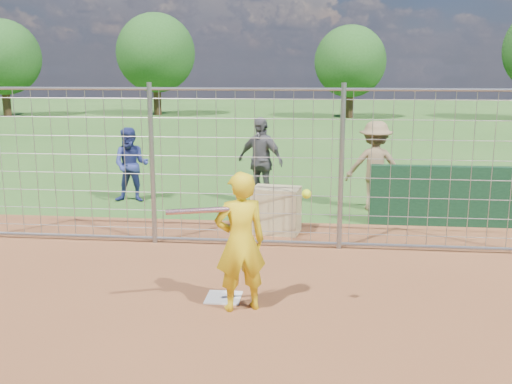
# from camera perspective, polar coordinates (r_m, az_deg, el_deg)

# --- Properties ---
(ground) EXTENTS (100.00, 100.00, 0.00)m
(ground) POSITION_cam_1_polar(r_m,az_deg,el_deg) (7.41, -3.01, -9.98)
(ground) COLOR #2D591E
(ground) RESTS_ON ground
(home_plate) EXTENTS (0.43, 0.43, 0.02)m
(home_plate) POSITION_cam_1_polar(r_m,az_deg,el_deg) (7.22, -3.26, -10.50)
(home_plate) COLOR silver
(home_plate) RESTS_ON ground
(dugout_wall) EXTENTS (2.60, 0.20, 1.10)m
(dugout_wall) POSITION_cam_1_polar(r_m,az_deg,el_deg) (10.86, 18.12, -0.39)
(dugout_wall) COLOR #11381E
(dugout_wall) RESTS_ON ground
(batter) EXTENTS (0.71, 0.59, 1.66)m
(batter) POSITION_cam_1_polar(r_m,az_deg,el_deg) (6.63, -1.57, -5.02)
(batter) COLOR yellow
(batter) RESTS_ON ground
(bystander_a) EXTENTS (0.81, 0.65, 1.60)m
(bystander_a) POSITION_cam_1_polar(r_m,az_deg,el_deg) (12.49, -12.37, 2.66)
(bystander_a) COLOR navy
(bystander_a) RESTS_ON ground
(bystander_b) EXTENTS (1.17, 0.91, 1.84)m
(bystander_b) POSITION_cam_1_polar(r_m,az_deg,el_deg) (11.93, 0.42, 3.11)
(bystander_b) COLOR #525256
(bystander_b) RESTS_ON ground
(bystander_c) EXTENTS (1.17, 0.68, 1.80)m
(bystander_c) POSITION_cam_1_polar(r_m,az_deg,el_deg) (11.72, 11.81, 2.58)
(bystander_c) COLOR olive
(bystander_c) RESTS_ON ground
(equipment_bin) EXTENTS (0.87, 0.66, 0.80)m
(equipment_bin) POSITION_cam_1_polar(r_m,az_deg,el_deg) (9.92, 2.04, -1.82)
(equipment_bin) COLOR #C9B67D
(equipment_bin) RESTS_ON ground
(equipment_in_play) EXTENTS (1.61, 0.33, 0.30)m
(equipment_in_play) POSITION_cam_1_polar(r_m,az_deg,el_deg) (6.34, -2.76, -1.45)
(equipment_in_play) COLOR silver
(equipment_in_play) RESTS_ON ground
(backstop_fence) EXTENTS (9.08, 0.08, 2.60)m
(backstop_fence) POSITION_cam_1_polar(r_m,az_deg,el_deg) (8.98, -1.10, 2.32)
(backstop_fence) COLOR gray
(backstop_fence) RESTS_ON ground
(tree_line) EXTENTS (44.66, 6.72, 6.48)m
(tree_line) POSITION_cam_1_polar(r_m,az_deg,el_deg) (34.98, 9.63, 13.43)
(tree_line) COLOR #3F2B19
(tree_line) RESTS_ON ground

